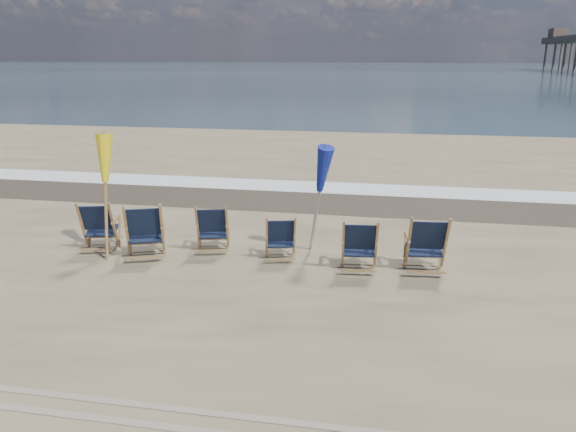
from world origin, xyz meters
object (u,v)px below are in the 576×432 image
Objects in this scene: beach_chair_0 at (113,226)px; umbrella_blue at (318,170)px; beach_chair_2 at (227,229)px; beach_chair_5 at (446,246)px; beach_chair_3 at (295,238)px; beach_chair_1 at (162,230)px; beach_chair_4 at (376,247)px; umbrella_yellow at (102,166)px.

umbrella_blue reaches higher than beach_chair_0.
beach_chair_0 reaches higher than beach_chair_2.
beach_chair_5 is at bearing 160.11° from beach_chair_2.
beach_chair_3 is at bearing -127.22° from umbrella_blue.
beach_chair_0 is at bearing -5.29° from beach_chair_2.
beach_chair_1 is at bearing -6.02° from beach_chair_3.
beach_chair_0 is at bearing -31.99° from beach_chair_1.
beach_chair_1 is 4.96m from beach_chair_5.
beach_chair_2 is 0.90× the size of beach_chair_5.
beach_chair_3 is 0.41× the size of umbrella_blue.
beach_chair_1 is (1.06, -0.21, 0.04)m from beach_chair_0.
beach_chair_1 is 1.13× the size of beach_chair_2.
beach_chair_5 is at bearing -178.61° from beach_chair_4.
beach_chair_0 is 1.03× the size of beach_chair_4.
umbrella_blue is at bearing -141.15° from beach_chair_3.
umbrella_yellow is 1.05× the size of umbrella_blue.
beach_chair_4 is at bearing 0.81° from umbrella_yellow.
umbrella_blue reaches higher than beach_chair_5.
umbrella_yellow reaches higher than beach_chair_0.
umbrella_blue reaches higher than beach_chair_3.
umbrella_blue is (-1.12, 0.79, 1.12)m from beach_chair_4.
beach_chair_0 is at bearing 100.69° from umbrella_yellow.
beach_chair_1 reaches higher than beach_chair_4.
beach_chair_0 is at bearing -7.51° from beach_chair_4.
beach_chair_5 is at bearing 1.86° from umbrella_yellow.
beach_chair_1 is at bearing 155.06° from beach_chair_0.
beach_chair_2 is 0.46× the size of umbrella_blue.
beach_chair_1 reaches higher than beach_chair_0.
beach_chair_5 reaches higher than beach_chair_3.
beach_chair_3 is 0.89× the size of beach_chair_4.
beach_chair_2 is at bearing -15.95° from beach_chair_4.
umbrella_blue is (-2.25, 0.66, 1.07)m from beach_chair_5.
beach_chair_1 is at bearing -164.00° from umbrella_blue.
beach_chair_3 is 0.39× the size of umbrella_yellow.
beach_chair_5 is at bearing 161.32° from beach_chair_3.
beach_chair_4 is (3.82, -0.01, -0.06)m from beach_chair_1.
beach_chair_1 is 0.52× the size of umbrella_blue.
beach_chair_2 is 0.43× the size of umbrella_yellow.
beach_chair_1 is 3.01m from umbrella_blue.
beach_chair_2 is (2.12, 0.32, -0.02)m from beach_chair_0.
beach_chair_2 is at bearing 16.41° from umbrella_yellow.
umbrella_blue reaches higher than beach_chair_4.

